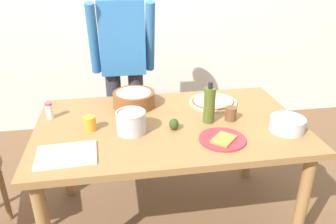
% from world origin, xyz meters
% --- Properties ---
extents(ground, '(8.00, 8.00, 0.00)m').
position_xyz_m(ground, '(0.00, 0.00, 0.00)').
color(ground, brown).
extents(dining_table, '(1.60, 0.96, 0.76)m').
position_xyz_m(dining_table, '(0.00, 0.00, 0.67)').
color(dining_table, olive).
rests_on(dining_table, ground).
extents(person_cook, '(0.49, 0.25, 1.62)m').
position_xyz_m(person_cook, '(-0.24, 0.76, 0.94)').
color(person_cook, '#2D2D38').
rests_on(person_cook, ground).
extents(pizza_raw_on_board, '(0.33, 0.33, 0.02)m').
position_xyz_m(pizza_raw_on_board, '(0.35, 0.25, 0.77)').
color(pizza_raw_on_board, beige).
rests_on(pizza_raw_on_board, dining_table).
extents(plate_with_slice, '(0.26, 0.26, 0.02)m').
position_xyz_m(plate_with_slice, '(0.26, -0.26, 0.77)').
color(plate_with_slice, red).
rests_on(plate_with_slice, dining_table).
extents(popcorn_bowl, '(0.28, 0.28, 0.11)m').
position_xyz_m(popcorn_bowl, '(-0.19, 0.29, 0.82)').
color(popcorn_bowl, brown).
rests_on(popcorn_bowl, dining_table).
extents(mixing_bowl_steel, '(0.20, 0.20, 0.08)m').
position_xyz_m(mixing_bowl_steel, '(0.66, -0.20, 0.80)').
color(mixing_bowl_steel, '#B7B7BC').
rests_on(mixing_bowl_steel, dining_table).
extents(olive_oil_bottle, '(0.07, 0.07, 0.26)m').
position_xyz_m(olive_oil_bottle, '(0.24, -0.02, 0.87)').
color(olive_oil_bottle, '#47561E').
rests_on(olive_oil_bottle, dining_table).
extents(steel_pot, '(0.17, 0.17, 0.13)m').
position_xyz_m(steel_pot, '(-0.23, -0.08, 0.83)').
color(steel_pot, '#B7B7BC').
rests_on(steel_pot, dining_table).
extents(cup_orange, '(0.07, 0.07, 0.08)m').
position_xyz_m(cup_orange, '(-0.47, -0.01, 0.80)').
color(cup_orange, orange).
rests_on(cup_orange, dining_table).
extents(cup_small_brown, '(0.07, 0.07, 0.08)m').
position_xyz_m(cup_small_brown, '(0.38, -0.02, 0.80)').
color(cup_small_brown, brown).
rests_on(cup_small_brown, dining_table).
extents(salt_shaker, '(0.04, 0.04, 0.11)m').
position_xyz_m(salt_shaker, '(-0.73, 0.18, 0.81)').
color(salt_shaker, white).
rests_on(salt_shaker, dining_table).
extents(cutting_board_white, '(0.31, 0.24, 0.01)m').
position_xyz_m(cutting_board_white, '(-0.58, -0.28, 0.77)').
color(cutting_board_white, white).
rests_on(cutting_board_white, dining_table).
extents(avocado, '(0.06, 0.06, 0.07)m').
position_xyz_m(avocado, '(0.01, -0.09, 0.80)').
color(avocado, '#2D4219').
rests_on(avocado, dining_table).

